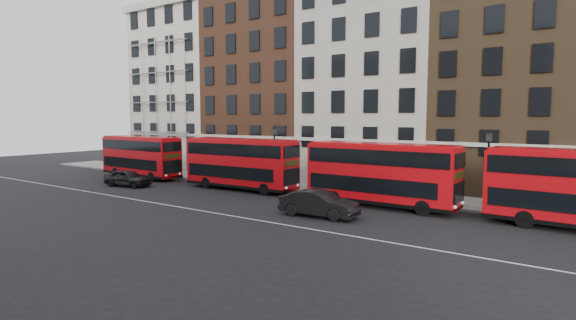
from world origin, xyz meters
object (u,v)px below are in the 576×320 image
Objects in this scene: bus_a at (140,156)px; bus_c at (380,173)px; car_rear at (128,178)px; car_front at (319,203)px; bus_b at (240,162)px.

bus_c reaches higher than bus_a.
car_rear is at bearing -168.15° from bus_c.
car_front is at bearing -109.80° from bus_c.
bus_a is at bearing -179.18° from bus_c.
bus_a is 26.43m from bus_c.
bus_b is 12.84m from bus_c.
bus_a is 6.07m from car_rear.
bus_b is at bearing 2.04° from bus_a.
bus_c is 23.01m from car_rear.
bus_a is at bearing 178.87° from bus_b.
car_rear is at bearing -156.76° from bus_b.
car_rear is at bearing -46.33° from bus_a.
car_front is at bearing -103.25° from car_rear.
car_front is (10.92, -5.10, -1.54)m from bus_b.
bus_a reaches higher than car_rear.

